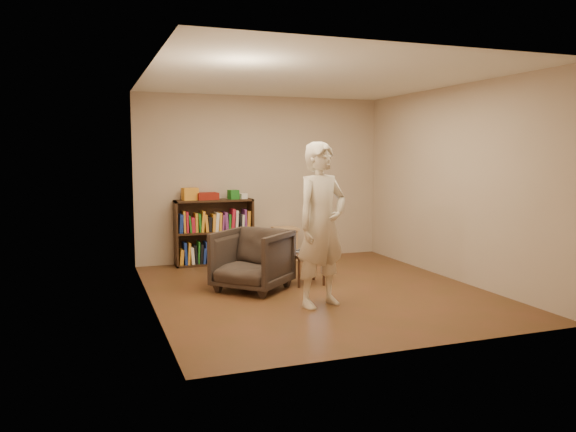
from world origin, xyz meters
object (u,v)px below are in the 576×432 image
object	(u,v)px
side_table	(307,258)
armchair	(252,260)
stool	(285,234)
laptop	(310,248)
person	(322,225)
bookshelf	(214,236)

from	to	relation	value
side_table	armchair	bearing A→B (deg)	-173.96
armchair	side_table	distance (m)	0.77
stool	side_table	distance (m)	1.68
laptop	person	xyz separation A→B (m)	(-0.31, -1.10, 0.45)
bookshelf	person	world-z (taller)	person
stool	person	size ratio (longest dim) A/B	0.29
stool	bookshelf	bearing A→B (deg)	176.70
stool	armchair	distance (m)	2.03
person	armchair	bearing A→B (deg)	100.31
bookshelf	laptop	bearing A→B (deg)	-60.98
side_table	stool	bearing A→B (deg)	80.00
armchair	person	bearing A→B (deg)	-15.00
bookshelf	armchair	bearing A→B (deg)	-87.16
armchair	laptop	xyz separation A→B (m)	(0.83, 0.14, 0.08)
stool	person	world-z (taller)	person
person	bookshelf	bearing A→B (deg)	84.34
stool	laptop	size ratio (longest dim) A/B	1.08
laptop	armchair	bearing A→B (deg)	-106.47
bookshelf	armchair	xyz separation A→B (m)	(0.09, -1.80, -0.06)
stool	side_table	world-z (taller)	stool
person	side_table	bearing A→B (deg)	58.86
stool	laptop	world-z (taller)	laptop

